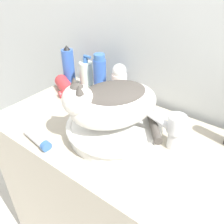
{
  "coord_description": "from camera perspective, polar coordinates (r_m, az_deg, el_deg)",
  "views": [
    {
      "loc": [
        0.43,
        -0.31,
        1.41
      ],
      "look_at": [
        0.02,
        0.23,
        0.96
      ],
      "focal_mm": 38.0,
      "sensor_mm": 36.0,
      "label": 1
    }
  ],
  "objects": [
    {
      "name": "cat",
      "position": [
        0.8,
        -0.2,
        2.35
      ],
      "size": [
        0.36,
        0.37,
        0.19
      ],
      "rotation": [
        0.0,
        0.0,
        4.19
      ],
      "color": "silver",
      "rests_on": "sink_basin"
    },
    {
      "name": "vanity_counter",
      "position": [
        1.21,
        0.18,
        -20.72
      ],
      "size": [
        0.94,
        0.52,
        0.86
      ],
      "color": "#B2A893",
      "rests_on": "ground_plane"
    },
    {
      "name": "cream_tube",
      "position": [
        0.88,
        -17.48,
        -6.25
      ],
      "size": [
        0.13,
        0.05,
        0.04
      ],
      "rotation": [
        0.0,
        0.0,
        -0.13
      ],
      "color": "silver",
      "rests_on": "vanity_counter"
    },
    {
      "name": "lotion_bottle_white",
      "position": [
        1.03,
        1.68,
        6.74
      ],
      "size": [
        0.07,
        0.07,
        0.18
      ],
      "color": "silver",
      "rests_on": "vanity_counter"
    },
    {
      "name": "hair_dryer",
      "position": [
        1.17,
        -11.24,
        6.08
      ],
      "size": [
        0.16,
        0.13,
        0.06
      ],
      "rotation": [
        0.0,
        0.0,
        2.68
      ],
      "color": "#C63338",
      "rests_on": "vanity_counter"
    },
    {
      "name": "faucet",
      "position": [
        0.81,
        14.37,
        -3.72
      ],
      "size": [
        0.15,
        0.08,
        0.14
      ],
      "rotation": [
        0.0,
        0.0,
        -2.82
      ],
      "color": "silver",
      "rests_on": "vanity_counter"
    },
    {
      "name": "spray_bottle_trigger",
      "position": [
        1.22,
        -10.41,
        10.69
      ],
      "size": [
        0.06,
        0.06,
        0.2
      ],
      "color": "#335BB7",
      "rests_on": "vanity_counter"
    },
    {
      "name": "sink_basin",
      "position": [
        0.87,
        0.49,
        -3.78
      ],
      "size": [
        0.35,
        0.35,
        0.05
      ],
      "color": "white",
      "rests_on": "vanity_counter"
    },
    {
      "name": "wall_back",
      "position": [
        1.0,
        11.89,
        20.71
      ],
      "size": [
        8.0,
        0.05,
        2.4
      ],
      "color": "silver",
      "rests_on": "ground_plane"
    },
    {
      "name": "soap_pump_bottle",
      "position": [
        1.15,
        -6.17,
        8.54
      ],
      "size": [
        0.06,
        0.06,
        0.18
      ],
      "color": "silver",
      "rests_on": "vanity_counter"
    },
    {
      "name": "shampoo_bottle_tall",
      "position": [
        1.09,
        -2.94,
        8.57
      ],
      "size": [
        0.06,
        0.06,
        0.2
      ],
      "color": "#335BB7",
      "rests_on": "vanity_counter"
    }
  ]
}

